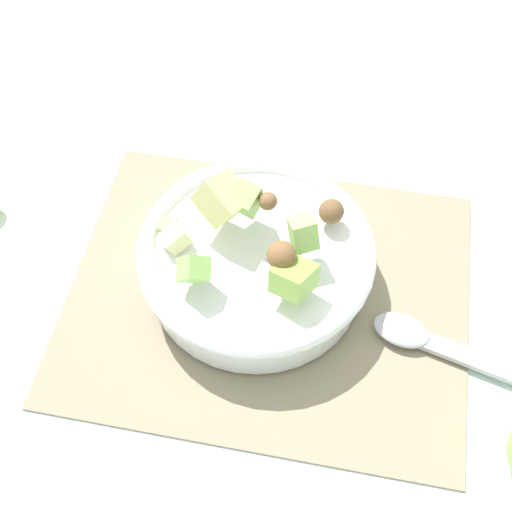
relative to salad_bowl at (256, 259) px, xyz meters
name	(u,v)px	position (x,y,z in m)	size (l,w,h in m)	color
ground_plane	(268,295)	(0.02, -0.01, -0.04)	(2.40, 2.40, 0.00)	silver
placemat	(268,294)	(0.02, -0.01, -0.04)	(0.41, 0.33, 0.01)	gray
salad_bowl	(256,259)	(0.00, 0.00, 0.00)	(0.24, 0.24, 0.12)	white
serving_spoon	(456,352)	(0.21, -0.05, -0.03)	(0.24, 0.08, 0.01)	#B7B7BC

